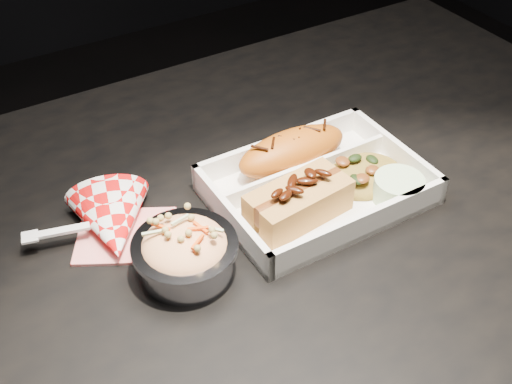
% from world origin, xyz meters
% --- Properties ---
extents(dining_table, '(1.20, 0.80, 0.75)m').
position_xyz_m(dining_table, '(0.00, 0.00, 0.66)').
color(dining_table, black).
rests_on(dining_table, ground).
extents(food_tray, '(0.25, 0.18, 0.04)m').
position_xyz_m(food_tray, '(0.09, 0.02, 0.76)').
color(food_tray, white).
rests_on(food_tray, dining_table).
extents(fried_pastry, '(0.15, 0.06, 0.05)m').
position_xyz_m(fried_pastry, '(0.09, 0.07, 0.78)').
color(fried_pastry, '#B55712').
rests_on(fried_pastry, food_tray).
extents(hotdog, '(0.13, 0.07, 0.06)m').
position_xyz_m(hotdog, '(0.04, -0.01, 0.78)').
color(hotdog, '#B9823F').
rests_on(hotdog, food_tray).
extents(fried_rice_mound, '(0.10, 0.08, 0.03)m').
position_xyz_m(fried_rice_mound, '(0.15, 0.01, 0.77)').
color(fried_rice_mound, olive).
rests_on(fried_rice_mound, food_tray).
extents(cupcake_liner, '(0.06, 0.06, 0.03)m').
position_xyz_m(cupcake_liner, '(0.16, -0.04, 0.77)').
color(cupcake_liner, beige).
rests_on(cupcake_liner, food_tray).
extents(foil_coleslaw_cup, '(0.11, 0.11, 0.07)m').
position_xyz_m(foil_coleslaw_cup, '(-0.11, -0.01, 0.78)').
color(foil_coleslaw_cup, silver).
rests_on(foil_coleslaw_cup, dining_table).
extents(napkin_fork, '(0.18, 0.14, 0.10)m').
position_xyz_m(napkin_fork, '(-0.15, 0.08, 0.77)').
color(napkin_fork, red).
rests_on(napkin_fork, dining_table).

